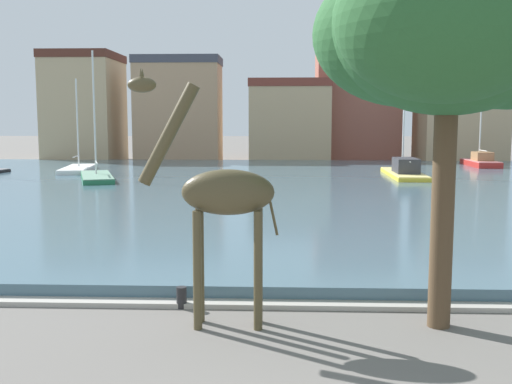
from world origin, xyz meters
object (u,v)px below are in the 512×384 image
sailboat_yellow (403,173)px  giraffe_statue (220,197)px  sailboat_green (96,179)px  sailboat_white (79,171)px  mooring_bollard (182,297)px  sailboat_red (479,164)px  shade_tree (452,29)px

sailboat_yellow → giraffe_statue: bearing=-107.8°
sailboat_yellow → sailboat_green: bearing=-171.2°
sailboat_white → mooring_bollard: 35.20m
sailboat_white → sailboat_red: 33.13m
sailboat_white → sailboat_green: sailboat_green is taller
mooring_bollard → giraffe_statue: bearing=-48.3°
shade_tree → mooring_bollard: shade_tree is taller
sailboat_red → giraffe_statue: bearing=-114.4°
sailboat_green → shade_tree: bearing=-60.0°
sailboat_red → sailboat_yellow: 12.50m
sailboat_white → mooring_bollard: sailboat_white is taller
mooring_bollard → sailboat_red: bearing=63.7°
sailboat_white → shade_tree: 39.09m
sailboat_red → mooring_bollard: 43.31m
sailboat_green → sailboat_red: size_ratio=1.28×
sailboat_red → shade_tree: size_ratio=0.86×
mooring_bollard → sailboat_white: bearing=112.3°
giraffe_statue → shade_tree: bearing=0.9°
sailboat_green → mooring_bollard: (10.07, -26.25, -0.16)m
sailboat_red → sailboat_yellow: (-8.30, -9.35, -0.01)m
giraffe_statue → sailboat_white: size_ratio=0.67×
sailboat_red → shade_tree: (-13.51, -39.92, 5.58)m
giraffe_statue → mooring_bollard: bearing=131.7°
giraffe_statue → sailboat_red: bearing=65.6°
sailboat_green → sailboat_yellow: size_ratio=0.90×
sailboat_yellow → sailboat_white: bearing=172.7°
sailboat_white → sailboat_green: size_ratio=0.91×
sailboat_yellow → shade_tree: bearing=-99.7°
giraffe_statue → mooring_bollard: size_ratio=10.82×
shade_tree → mooring_bollard: (-5.68, 1.09, -5.91)m
sailboat_green → sailboat_yellow: 21.21m
giraffe_statue → sailboat_yellow: sailboat_yellow is taller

